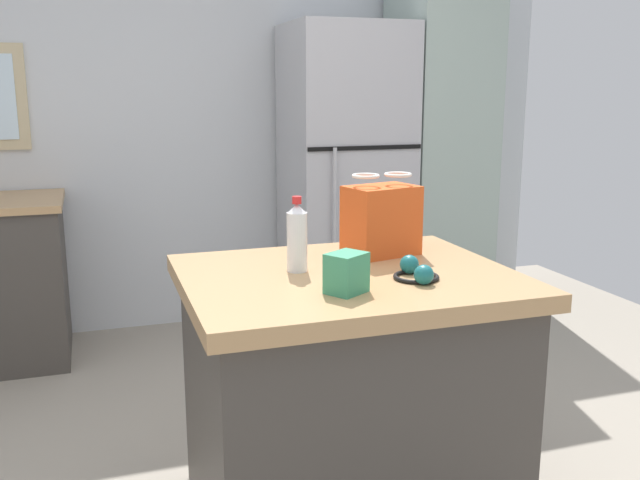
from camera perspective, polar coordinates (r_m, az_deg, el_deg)
back_wall at (r=4.53m, az=-10.77°, el=9.66°), size 4.85×0.13×2.62m
kitchen_island at (r=2.50m, az=2.22°, el=-12.55°), size 1.10×0.90×0.90m
refrigerator at (r=4.39m, az=2.05°, el=4.93°), size 0.71×0.70×1.89m
tall_cabinet at (r=4.64m, az=9.65°, el=6.95°), size 0.54×0.63×2.17m
shopping_bag at (r=2.59m, az=5.02°, el=1.68°), size 0.29×0.23×0.30m
small_box at (r=2.11m, az=2.17°, el=-2.71°), size 0.15×0.14×0.12m
bottle at (r=2.34m, az=-1.89°, el=0.20°), size 0.07×0.07×0.26m
ear_defenders at (r=2.29m, az=7.87°, el=-2.62°), size 0.17×0.20×0.06m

